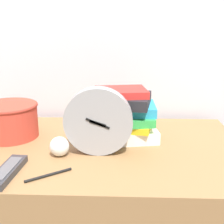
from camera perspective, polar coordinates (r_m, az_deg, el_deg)
The scene contains 7 objects.
wall_back at distance 1.42m, azimuth -3.78°, elevation 19.19°, with size 6.00×0.04×2.40m.
desk_clock at distance 1.01m, azimuth -2.53°, elevation -1.74°, with size 0.22×0.05×0.22m.
book_stack at distance 1.14m, azimuth 2.38°, elevation -0.35°, with size 0.26×0.21×0.19m.
basket at distance 1.23m, azimuth -18.31°, elevation -1.26°, with size 0.22×0.22×0.13m.
tv_remote at distance 0.96m, azimuth -18.57°, elevation -10.21°, with size 0.06×0.19×0.02m.
crumpled_paper_ball at distance 1.03m, azimuth -9.58°, elevation -6.22°, with size 0.06×0.06×0.06m.
pen at distance 0.92m, azimuth -11.52°, elevation -11.23°, with size 0.12×0.09×0.01m.
Camera 1 is at (0.15, -0.69, 1.13)m, focal length 50.00 mm.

